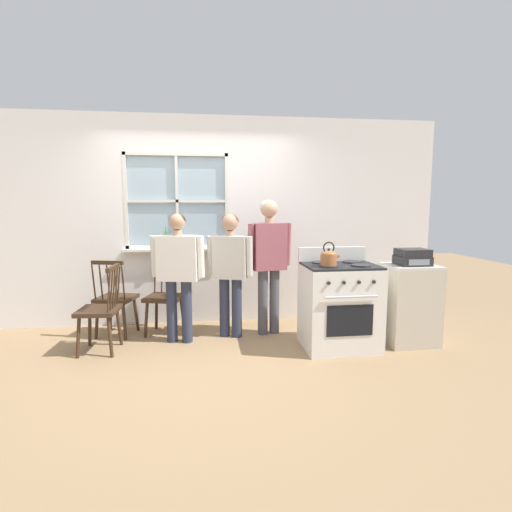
# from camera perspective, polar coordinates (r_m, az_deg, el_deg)

# --- Properties ---
(ground_plane) EXTENTS (16.00, 16.00, 0.00)m
(ground_plane) POSITION_cam_1_polar(r_m,az_deg,el_deg) (4.20, -7.67, -14.60)
(ground_plane) COLOR #937551
(wall_back) EXTENTS (6.40, 0.16, 2.70)m
(wall_back) POSITION_cam_1_polar(r_m,az_deg,el_deg) (5.30, -7.71, 4.74)
(wall_back) COLOR white
(wall_back) RESTS_ON ground_plane
(chair_by_window) EXTENTS (0.51, 0.50, 0.93)m
(chair_by_window) POSITION_cam_1_polar(r_m,az_deg,el_deg) (4.99, -12.88, -5.83)
(chair_by_window) COLOR #3D2819
(chair_by_window) RESTS_ON ground_plane
(chair_near_wall) EXTENTS (0.51, 0.50, 0.93)m
(chair_near_wall) POSITION_cam_1_polar(r_m,az_deg,el_deg) (5.09, -19.45, -5.83)
(chair_near_wall) COLOR #3D2819
(chair_near_wall) RESTS_ON ground_plane
(chair_center_cluster) EXTENTS (0.43, 0.45, 0.93)m
(chair_center_cluster) POSITION_cam_1_polar(r_m,az_deg,el_deg) (4.59, -21.32, -7.33)
(chair_center_cluster) COLOR #3D2819
(chair_center_cluster) RESTS_ON ground_plane
(person_elderly_left) EXTENTS (0.61, 0.30, 1.47)m
(person_elderly_left) POSITION_cam_1_polar(r_m,az_deg,el_deg) (4.57, -11.06, -1.41)
(person_elderly_left) COLOR #2D3347
(person_elderly_left) RESTS_ON ground_plane
(person_teen_center) EXTENTS (0.55, 0.31, 1.46)m
(person_teen_center) POSITION_cam_1_polar(r_m,az_deg,el_deg) (4.68, -3.70, -1.15)
(person_teen_center) COLOR #2D3347
(person_teen_center) RESTS_ON ground_plane
(person_adult_right) EXTENTS (0.56, 0.29, 1.62)m
(person_adult_right) POSITION_cam_1_polar(r_m,az_deg,el_deg) (4.76, 1.85, 0.34)
(person_adult_right) COLOR #4C4C51
(person_adult_right) RESTS_ON ground_plane
(stove) EXTENTS (0.79, 0.68, 1.08)m
(stove) POSITION_cam_1_polar(r_m,az_deg,el_deg) (4.49, 11.81, -6.90)
(stove) COLOR white
(stove) RESTS_ON ground_plane
(kettle) EXTENTS (0.21, 0.17, 0.25)m
(kettle) POSITION_cam_1_polar(r_m,az_deg,el_deg) (4.21, 10.34, -0.17)
(kettle) COLOR #A86638
(kettle) RESTS_ON stove
(potted_plant) EXTENTS (0.14, 0.14, 0.33)m
(potted_plant) POSITION_cam_1_polar(r_m,az_deg,el_deg) (5.25, -12.86, 1.90)
(potted_plant) COLOR #42474C
(potted_plant) RESTS_ON wall_back
(handbag) EXTENTS (0.24, 0.23, 0.31)m
(handbag) POSITION_cam_1_polar(r_m,az_deg,el_deg) (5.15, -12.07, -1.83)
(handbag) COLOR brown
(handbag) RESTS_ON chair_by_window
(side_counter) EXTENTS (0.55, 0.50, 0.90)m
(side_counter) POSITION_cam_1_polar(r_m,az_deg,el_deg) (4.86, 21.04, -6.42)
(side_counter) COLOR beige
(side_counter) RESTS_ON ground_plane
(stereo) EXTENTS (0.34, 0.29, 0.18)m
(stereo) POSITION_cam_1_polar(r_m,az_deg,el_deg) (4.74, 21.46, -0.16)
(stereo) COLOR #232326
(stereo) RESTS_ON side_counter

